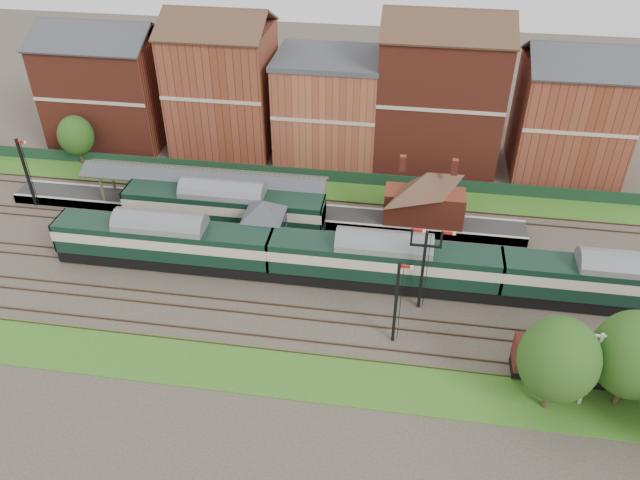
# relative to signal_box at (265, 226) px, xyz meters

# --- Properties ---
(ground) EXTENTS (160.00, 160.00, 0.00)m
(ground) POSITION_rel_signal_box_xyz_m (3.00, -3.25, -3.19)
(ground) COLOR #473D33
(ground) RESTS_ON ground
(grass_back) EXTENTS (90.00, 4.50, 0.06)m
(grass_back) POSITION_rel_signal_box_xyz_m (3.00, 12.75, -3.16)
(grass_back) COLOR #2D6619
(grass_back) RESTS_ON ground
(grass_front) EXTENTS (90.00, 5.00, 0.06)m
(grass_front) POSITION_rel_signal_box_xyz_m (3.00, -15.25, -3.16)
(grass_front) COLOR #2D6619
(grass_front) RESTS_ON ground
(fence) EXTENTS (90.00, 0.12, 1.50)m
(fence) POSITION_rel_signal_box_xyz_m (3.00, 14.75, -2.44)
(fence) COLOR #193823
(fence) RESTS_ON ground
(platform) EXTENTS (55.00, 3.40, 1.00)m
(platform) POSITION_rel_signal_box_xyz_m (-2.00, 6.50, -2.69)
(platform) COLOR #2D2D2D
(platform) RESTS_ON ground
(signal_box) EXTENTS (5.40, 5.40, 6.00)m
(signal_box) POSITION_rel_signal_box_xyz_m (0.00, 0.00, 0.00)
(signal_box) COLOR #606C4D
(signal_box) RESTS_ON ground
(brick_hut) EXTENTS (3.20, 2.64, 2.94)m
(brick_hut) POSITION_rel_signal_box_xyz_m (8.00, 0.00, -2.00)
(brick_hut) COLOR brown
(brick_hut) RESTS_ON ground
(station_building) EXTENTS (8.10, 8.10, 5.90)m
(station_building) POSITION_rel_signal_box_xyz_m (15.00, 6.50, 0.76)
(station_building) COLOR maroon
(station_building) RESTS_ON platform
(canopy) EXTENTS (26.00, 3.89, 4.08)m
(canopy) POSITION_rel_signal_box_xyz_m (-8.00, 6.50, 1.39)
(canopy) COLOR #46482D
(canopy) RESTS_ON platform
(semaphore_bracket) EXTENTS (3.60, 0.25, 8.18)m
(semaphore_bracket) POSITION_rel_signal_box_xyz_m (15.04, -5.75, 1.44)
(semaphore_bracket) COLOR black
(semaphore_bracket) RESTS_ON ground
(semaphore_platform_end) EXTENTS (1.23, 0.25, 8.00)m
(semaphore_platform_end) POSITION_rel_signal_box_xyz_m (-26.98, 4.75, 0.96)
(semaphore_platform_end) COLOR black
(semaphore_platform_end) RESTS_ON ground
(semaphore_siding) EXTENTS (1.23, 0.25, 8.00)m
(semaphore_siding) POSITION_rel_signal_box_xyz_m (13.02, -10.25, 0.96)
(semaphore_siding) COLOR black
(semaphore_siding) RESTS_ON ground
(yard_lamp) EXTENTS (2.60, 0.22, 7.00)m
(yard_lamp) POSITION_rel_signal_box_xyz_m (27.00, -14.75, 0.79)
(yard_lamp) COLOR beige
(yard_lamp) RESTS_ON ground
(town_backdrop) EXTENTS (69.00, 10.00, 16.00)m
(town_backdrop) POSITION_rel_signal_box_xyz_m (2.82, 21.75, 3.81)
(town_backdrop) COLOR maroon
(town_backdrop) RESTS_ON ground
(dmu_train) EXTENTS (61.65, 3.24, 4.74)m
(dmu_train) POSITION_rel_signal_box_xyz_m (11.56, -3.25, -0.44)
(dmu_train) COLOR black
(dmu_train) RESTS_ON ground
(platform_railcar) EXTENTS (20.42, 3.21, 4.70)m
(platform_railcar) POSITION_rel_signal_box_xyz_m (-4.96, 3.25, -0.46)
(platform_railcar) COLOR black
(platform_railcar) RESTS_ON ground
(goods_van_a) EXTENTS (5.44, 2.36, 3.30)m
(goods_van_a) POSITION_rel_signal_box_xyz_m (24.98, -12.25, -1.30)
(goods_van_a) COLOR black
(goods_van_a) RESTS_ON ground
(goods_van_b) EXTENTS (6.04, 2.62, 3.67)m
(goods_van_b) POSITION_rel_signal_box_xyz_m (31.29, -12.25, -1.11)
(goods_van_b) COLOR black
(goods_van_b) RESTS_ON ground
(tree_near) EXTENTS (5.78, 5.78, 8.36)m
(tree_near) POSITION_rel_signal_box_xyz_m (29.63, -14.36, 1.83)
(tree_near) COLOR #382619
(tree_near) RESTS_ON ground
(tree_far) EXTENTS (5.58, 5.58, 8.13)m
(tree_far) POSITION_rel_signal_box_xyz_m (24.42, -15.50, 1.73)
(tree_far) COLOR #382619
(tree_far) RESTS_ON ground
(tree_back) EXTENTS (4.21, 4.21, 6.15)m
(tree_back) POSITION_rel_signal_box_xyz_m (-26.40, 14.60, 0.52)
(tree_back) COLOR #382619
(tree_back) RESTS_ON ground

